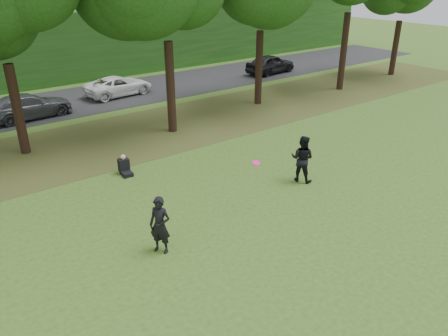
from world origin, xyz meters
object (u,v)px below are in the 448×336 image
Objects in this scene: player_right at (302,159)px; frisbee at (256,163)px; player_left at (160,225)px; seated_person at (125,167)px.

player_right reaches higher than frisbee.
player_right is at bearing 64.13° from player_left.
player_right is 3.09m from frisbee.
seated_person is (1.53, 5.75, -0.61)m from player_left.
player_right is (6.92, 0.86, 0.04)m from player_left.
player_right reaches higher than seated_person.
player_left and frisbee have the same top height.
player_right reaches higher than player_left.
player_left is 4.87× the size of frisbee.
player_right is 2.31× the size of seated_person.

